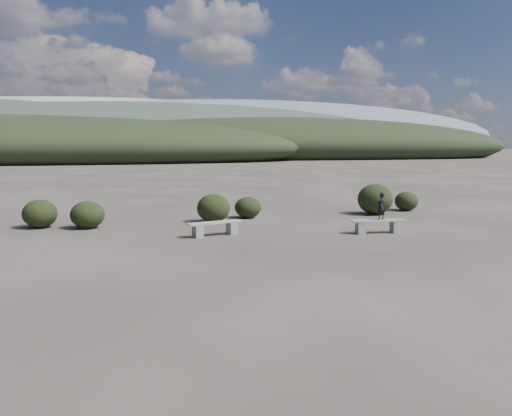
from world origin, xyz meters
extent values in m
plane|color=#312B26|center=(0.00, 0.00, 0.00)|extent=(1200.00, 1200.00, 0.00)
cube|color=gray|center=(-1.86, 5.13, 0.21)|extent=(0.35, 0.42, 0.41)
cube|color=gray|center=(-0.68, 5.49, 0.21)|extent=(0.35, 0.42, 0.41)
cube|color=gray|center=(-1.27, 5.31, 0.44)|extent=(1.88, 0.91, 0.05)
cube|color=gray|center=(3.48, 4.53, 0.21)|extent=(0.28, 0.38, 0.41)
cube|color=gray|center=(4.71, 4.45, 0.21)|extent=(0.28, 0.38, 0.41)
cube|color=gray|center=(4.09, 4.49, 0.44)|extent=(1.87, 0.51, 0.05)
imported|color=black|center=(4.18, 4.48, 0.92)|extent=(0.39, 0.32, 0.91)
ellipsoid|color=black|center=(-5.42, 7.90, 0.49)|extent=(1.19, 1.19, 0.97)
ellipsoid|color=black|center=(-0.86, 8.25, 0.54)|extent=(1.27, 1.27, 1.09)
ellipsoid|color=black|center=(0.68, 9.05, 0.43)|extent=(1.08, 1.08, 0.87)
ellipsoid|color=black|center=(6.21, 8.86, 0.65)|extent=(1.49, 1.49, 1.30)
ellipsoid|color=black|center=(8.18, 9.67, 0.43)|extent=(1.04, 1.04, 0.87)
ellipsoid|color=black|center=(-7.08, 8.42, 0.51)|extent=(1.20, 1.20, 1.01)
ellipsoid|color=black|center=(-25.00, 90.00, 2.70)|extent=(110.00, 40.00, 12.00)
ellipsoid|color=black|center=(35.00, 110.00, 3.15)|extent=(120.00, 44.00, 14.00)
ellipsoid|color=#2D372D|center=(0.00, 160.00, 5.40)|extent=(190.00, 64.00, 24.00)
ellipsoid|color=slate|center=(70.00, 300.00, 9.90)|extent=(340.00, 110.00, 44.00)
ellipsoid|color=#8B929D|center=(-30.00, 400.00, 12.60)|extent=(460.00, 140.00, 56.00)
camera|label=1|loc=(-3.76, -10.50, 2.87)|focal=35.00mm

